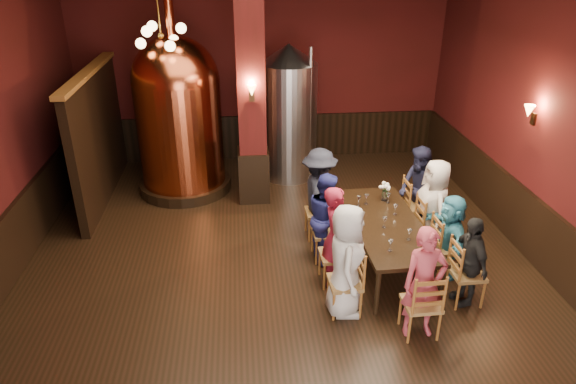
{
  "coord_description": "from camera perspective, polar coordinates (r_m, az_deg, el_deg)",
  "views": [
    {
      "loc": [
        -0.52,
        -6.26,
        4.5
      ],
      "look_at": [
        0.11,
        0.2,
        1.36
      ],
      "focal_mm": 32.0,
      "sensor_mm": 36.0,
      "label": 1
    }
  ],
  "objects": [
    {
      "name": "chair_8",
      "position": [
        6.77,
        14.58,
        -11.84
      ],
      "size": [
        0.47,
        0.47,
        0.92
      ],
      "primitive_type": null,
      "rotation": [
        0.0,
        0.0,
        3.17
      ],
      "color": "brown",
      "rests_on": "ground"
    },
    {
      "name": "person_1",
      "position": [
        7.33,
        5.3,
        -4.94
      ],
      "size": [
        0.52,
        0.65,
        1.53
      ],
      "primitive_type": "imported",
      "rotation": [
        0.0,
        0.0,
        1.25
      ],
      "color": "maroon",
      "rests_on": "ground"
    },
    {
      "name": "room",
      "position": [
        6.67,
        -0.77,
        6.11
      ],
      "size": [
        10.0,
        10.02,
        4.5
      ],
      "color": "black",
      "rests_on": "ground"
    },
    {
      "name": "person_0",
      "position": [
        6.76,
        6.48,
        -7.61
      ],
      "size": [
        0.62,
        0.84,
        1.59
      ],
      "primitive_type": "imported",
      "rotation": [
        0.0,
        0.0,
        1.42
      ],
      "color": "silver",
      "rests_on": "ground"
    },
    {
      "name": "chair_7",
      "position": [
        9.05,
        14.06,
        -1.53
      ],
      "size": [
        0.47,
        0.47,
        0.92
      ],
      "primitive_type": null,
      "rotation": [
        0.0,
        0.0,
        1.6
      ],
      "color": "brown",
      "rests_on": "ground"
    },
    {
      "name": "person_4",
      "position": [
        7.39,
        19.48,
        -7.21
      ],
      "size": [
        0.41,
        0.8,
        1.32
      ],
      "primitive_type": "imported",
      "rotation": [
        0.0,
        0.0,
        4.83
      ],
      "color": "black",
      "rests_on": "ground"
    },
    {
      "name": "chair_5",
      "position": [
        7.99,
        17.28,
        -5.86
      ],
      "size": [
        0.47,
        0.47,
        0.92
      ],
      "primitive_type": null,
      "rotation": [
        0.0,
        0.0,
        1.6
      ],
      "color": "brown",
      "rests_on": "ground"
    },
    {
      "name": "steel_vessel",
      "position": [
        10.65,
        0.1,
        8.81
      ],
      "size": [
        1.22,
        1.22,
        2.77
      ],
      "rotation": [
        0.0,
        0.0,
        0.06
      ],
      "color": "#B2B2B7",
      "rests_on": "ground"
    },
    {
      "name": "person_7",
      "position": [
        8.93,
        14.26,
        0.19
      ],
      "size": [
        0.55,
        0.81,
        1.52
      ],
      "primitive_type": "imported",
      "rotation": [
        0.0,
        0.0,
        4.99
      ],
      "color": "#1A1B34",
      "rests_on": "ground"
    },
    {
      "name": "column",
      "position": [
        9.34,
        -4.14,
        11.8
      ],
      "size": [
        0.58,
        0.58,
        4.5
      ],
      "primitive_type": "cube",
      "color": "#470F10",
      "rests_on": "ground"
    },
    {
      "name": "dining_table",
      "position": [
        7.85,
        10.87,
        -3.75
      ],
      "size": [
        1.06,
        2.42,
        0.75
      ],
      "rotation": [
        0.0,
        0.0,
        0.03
      ],
      "color": "black",
      "rests_on": "ground"
    },
    {
      "name": "person_3",
      "position": [
        8.47,
        3.46,
        -0.25
      ],
      "size": [
        0.59,
        1.02,
        1.58
      ],
      "primitive_type": "imported",
      "rotation": [
        0.0,
        0.0,
        1.58
      ],
      "color": "black",
      "rests_on": "ground"
    },
    {
      "name": "wine_glass_5",
      "position": [
        8.21,
        7.86,
        -0.98
      ],
      "size": [
        0.07,
        0.07,
        0.17
      ],
      "primitive_type": null,
      "color": "white",
      "rests_on": "dining_table"
    },
    {
      "name": "person_2",
      "position": [
        7.91,
        4.31,
        -2.79
      ],
      "size": [
        0.42,
        0.73,
        1.45
      ],
      "primitive_type": "imported",
      "rotation": [
        0.0,
        0.0,
        1.68
      ],
      "color": "navy",
      "rests_on": "ground"
    },
    {
      "name": "wine_glass_2",
      "position": [
        7.41,
        13.33,
        -4.63
      ],
      "size": [
        0.07,
        0.07,
        0.17
      ],
      "primitive_type": null,
      "color": "white",
      "rests_on": "dining_table"
    },
    {
      "name": "wine_glass_3",
      "position": [
        7.1,
        11.29,
        -5.84
      ],
      "size": [
        0.07,
        0.07,
        0.17
      ],
      "primitive_type": null,
      "color": "white",
      "rests_on": "dining_table"
    },
    {
      "name": "chair_0",
      "position": [
        6.95,
        6.34,
        -9.91
      ],
      "size": [
        0.47,
        0.47,
        0.92
      ],
      "primitive_type": null,
      "rotation": [
        0.0,
        0.0,
        -1.55
      ],
      "color": "brown",
      "rests_on": "ground"
    },
    {
      "name": "wine_glass_1",
      "position": [
        7.12,
        14.77,
        -6.12
      ],
      "size": [
        0.07,
        0.07,
        0.17
      ],
      "primitive_type": null,
      "color": "white",
      "rests_on": "dining_table"
    },
    {
      "name": "wainscot_back",
      "position": [
        11.93,
        -2.76,
        6.18
      ],
      "size": [
        7.9,
        0.08,
        1.0
      ],
      "primitive_type": "cube",
      "color": "black",
      "rests_on": "ground"
    },
    {
      "name": "person_5",
      "position": [
        7.9,
        17.46,
        -4.67
      ],
      "size": [
        0.42,
        1.22,
        1.3
      ],
      "primitive_type": "imported",
      "rotation": [
        0.0,
        0.0,
        4.74
      ],
      "color": "teal",
      "rests_on": "ground"
    },
    {
      "name": "chair_3",
      "position": [
        8.61,
        3.41,
        -2.21
      ],
      "size": [
        0.47,
        0.47,
        0.92
      ],
      "primitive_type": null,
      "rotation": [
        0.0,
        0.0,
        -1.55
      ],
      "color": "brown",
      "rests_on": "ground"
    },
    {
      "name": "copper_kettle",
      "position": [
        10.13,
        -12.03,
        8.45
      ],
      "size": [
        2.08,
        2.08,
        4.31
      ],
      "rotation": [
        0.0,
        0.0,
        0.35
      ],
      "color": "black",
      "rests_on": "ground"
    },
    {
      "name": "wine_glass_4",
      "position": [
        8.27,
        8.69,
        -0.82
      ],
      "size": [
        0.07,
        0.07,
        0.17
      ],
      "primitive_type": null,
      "color": "white",
      "rests_on": "dining_table"
    },
    {
      "name": "person_8",
      "position": [
        6.59,
        14.87,
        -9.8
      ],
      "size": [
        0.56,
        0.38,
        1.51
      ],
      "primitive_type": "imported",
      "rotation": [
        0.0,
        0.0,
        6.32
      ],
      "color": "#AC3948",
      "rests_on": "ground"
    },
    {
      "name": "chair_4",
      "position": [
        7.49,
        19.26,
        -8.49
      ],
      "size": [
        0.47,
        0.47,
        0.92
      ],
      "primitive_type": null,
      "rotation": [
        0.0,
        0.0,
        1.6
      ],
      "color": "brown",
      "rests_on": "ground"
    },
    {
      "name": "chair_1",
      "position": [
        7.49,
        5.2,
        -6.95
      ],
      "size": [
        0.47,
        0.47,
        0.92
      ],
      "primitive_type": null,
      "rotation": [
        0.0,
        0.0,
        -1.55
      ],
      "color": "brown",
      "rests_on": "ground"
    },
    {
      "name": "pendant_cluster",
      "position": [
        9.36,
        -13.95,
        16.49
      ],
      "size": [
        0.9,
        0.9,
        1.7
      ],
      "primitive_type": null,
      "color": "#A57226",
      "rests_on": "room"
    },
    {
      "name": "wine_glass_6",
      "position": [
        8.37,
        11.08,
        -0.66
      ],
      "size": [
        0.07,
        0.07,
        0.17
      ],
      "primitive_type": null,
      "color": "white",
      "rests_on": "dining_table"
    },
    {
      "name": "sconce_wall",
      "position": [
        8.64,
        25.71,
        7.83
      ],
      "size": [
        0.2,
        0.2,
        0.36
      ],
      "primitive_type": null,
      "rotation": [
        0.0,
        0.0,
        1.57
      ],
      "color": "black",
      "rests_on": "room"
    },
    {
      "name": "person_6",
      "position": [
        8.36,
        15.84,
        -1.63
      ],
      "size": [
        0.53,
        0.79,
        1.57
      ],
      "primitive_type": "imported",
      "rotation": [
        0.0,
        0.0,
        4.75
      ],
      "color": "beige",
      "rests_on": "ground"
    },
    {
      "name": "partition",
      "position": [
        10.37,
        -20.32,
        5.62
      ],
      "size": [
        0.22,
        3.5,
        2.4
      ],
      "primitive_type": "cube",
      "color": "black",
      "rests_on": "ground"
    },
    {
      "name": "wine_glass_0",
      "position": [
        7.17,
        14.88,
        -5.91
      ],
      "size": [
        0.07,
        0.07,
        0.17
      ],
      "primitive_type": null,
      "color": "white",
      "rests_on": "dining_table"
    },
    {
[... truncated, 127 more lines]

